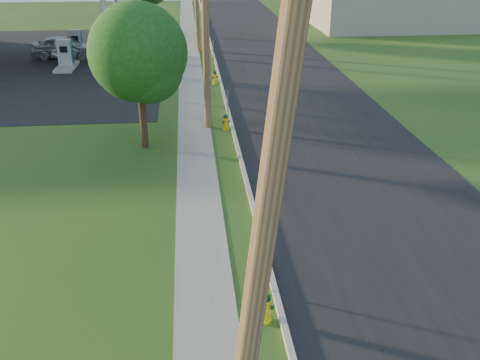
{
  "coord_description": "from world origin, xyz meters",
  "views": [
    {
      "loc": [
        -1.44,
        -6.61,
        8.16
      ],
      "look_at": [
        0.0,
        8.0,
        1.4
      ],
      "focal_mm": 40.0,
      "sensor_mm": 36.0,
      "label": 1
    }
  ],
  "objects_px": {
    "fuel_pump_ne": "(65,57)",
    "hydrant_near": "(265,307)",
    "hydrant_mid": "(226,122)",
    "car_silver": "(65,47)",
    "hydrant_far": "(215,78)",
    "utility_pole_mid": "(205,17)",
    "tree_verge": "(141,57)",
    "fuel_pump_se": "(76,46)",
    "utility_pole_near": "(263,235)"
  },
  "relations": [
    {
      "from": "tree_verge",
      "to": "utility_pole_mid",
      "type": "bearing_deg",
      "value": 41.34
    },
    {
      "from": "utility_pole_near",
      "to": "utility_pole_mid",
      "type": "relative_size",
      "value": 0.97
    },
    {
      "from": "tree_verge",
      "to": "hydrant_near",
      "type": "relative_size",
      "value": 7.47
    },
    {
      "from": "utility_pole_mid",
      "to": "car_silver",
      "type": "xyz_separation_m",
      "value": [
        -9.51,
        16.2,
        -4.15
      ]
    },
    {
      "from": "fuel_pump_ne",
      "to": "utility_pole_near",
      "type": "bearing_deg",
      "value": -73.98
    },
    {
      "from": "fuel_pump_ne",
      "to": "hydrant_far",
      "type": "height_order",
      "value": "fuel_pump_ne"
    },
    {
      "from": "car_silver",
      "to": "fuel_pump_ne",
      "type": "bearing_deg",
      "value": -160.17
    },
    {
      "from": "hydrant_mid",
      "to": "utility_pole_near",
      "type": "bearing_deg",
      "value": -92.58
    },
    {
      "from": "utility_pole_mid",
      "to": "hydrant_mid",
      "type": "distance_m",
      "value": 4.67
    },
    {
      "from": "utility_pole_near",
      "to": "fuel_pump_se",
      "type": "height_order",
      "value": "utility_pole_near"
    },
    {
      "from": "hydrant_mid",
      "to": "hydrant_far",
      "type": "height_order",
      "value": "hydrant_far"
    },
    {
      "from": "tree_verge",
      "to": "car_silver",
      "type": "xyz_separation_m",
      "value": [
        -6.85,
        18.53,
        -3.0
      ]
    },
    {
      "from": "fuel_pump_ne",
      "to": "tree_verge",
      "type": "distance_m",
      "value": 16.84
    },
    {
      "from": "utility_pole_near",
      "to": "tree_verge",
      "type": "bearing_deg",
      "value": 99.62
    },
    {
      "from": "utility_pole_near",
      "to": "hydrant_far",
      "type": "distance_m",
      "value": 26.21
    },
    {
      "from": "utility_pole_mid",
      "to": "fuel_pump_se",
      "type": "distance_m",
      "value": 19.65
    },
    {
      "from": "utility_pole_mid",
      "to": "car_silver",
      "type": "bearing_deg",
      "value": 120.42
    },
    {
      "from": "utility_pole_mid",
      "to": "fuel_pump_ne",
      "type": "relative_size",
      "value": 3.06
    },
    {
      "from": "car_silver",
      "to": "utility_pole_mid",
      "type": "bearing_deg",
      "value": -140.55
    },
    {
      "from": "hydrant_near",
      "to": "hydrant_far",
      "type": "bearing_deg",
      "value": 89.93
    },
    {
      "from": "fuel_pump_se",
      "to": "car_silver",
      "type": "xyz_separation_m",
      "value": [
        -0.61,
        -0.8,
        0.09
      ]
    },
    {
      "from": "utility_pole_mid",
      "to": "hydrant_mid",
      "type": "bearing_deg",
      "value": -28.12
    },
    {
      "from": "hydrant_mid",
      "to": "car_silver",
      "type": "xyz_separation_m",
      "value": [
        -10.3,
        16.62,
        0.43
      ]
    },
    {
      "from": "fuel_pump_ne",
      "to": "car_silver",
      "type": "relative_size",
      "value": 0.67
    },
    {
      "from": "hydrant_near",
      "to": "utility_pole_near",
      "type": "bearing_deg",
      "value": -99.65
    },
    {
      "from": "fuel_pump_ne",
      "to": "hydrant_near",
      "type": "xyz_separation_m",
      "value": [
        9.61,
        -26.83,
        -0.34
      ]
    },
    {
      "from": "hydrant_far",
      "to": "hydrant_near",
      "type": "bearing_deg",
      "value": -90.07
    },
    {
      "from": "utility_pole_mid",
      "to": "hydrant_mid",
      "type": "xyz_separation_m",
      "value": [
        0.79,
        -0.42,
        -4.58
      ]
    },
    {
      "from": "utility_pole_near",
      "to": "fuel_pump_ne",
      "type": "bearing_deg",
      "value": 106.02
    },
    {
      "from": "fuel_pump_se",
      "to": "tree_verge",
      "type": "distance_m",
      "value": 20.55
    },
    {
      "from": "fuel_pump_se",
      "to": "utility_pole_mid",
      "type": "bearing_deg",
      "value": -62.37
    },
    {
      "from": "utility_pole_near",
      "to": "utility_pole_mid",
      "type": "distance_m",
      "value": 18.0
    },
    {
      "from": "utility_pole_near",
      "to": "hydrant_near",
      "type": "height_order",
      "value": "utility_pole_near"
    },
    {
      "from": "utility_pole_mid",
      "to": "fuel_pump_se",
      "type": "height_order",
      "value": "utility_pole_mid"
    },
    {
      "from": "fuel_pump_ne",
      "to": "utility_pole_mid",
      "type": "bearing_deg",
      "value": -55.6
    },
    {
      "from": "utility_pole_near",
      "to": "hydrant_near",
      "type": "relative_size",
      "value": 11.97
    },
    {
      "from": "utility_pole_mid",
      "to": "tree_verge",
      "type": "bearing_deg",
      "value": -138.66
    },
    {
      "from": "utility_pole_near",
      "to": "car_silver",
      "type": "distance_m",
      "value": 35.72
    },
    {
      "from": "car_silver",
      "to": "tree_verge",
      "type": "bearing_deg",
      "value": -150.67
    },
    {
      "from": "fuel_pump_ne",
      "to": "hydrant_mid",
      "type": "xyz_separation_m",
      "value": [
        9.69,
        -13.42,
        -0.35
      ]
    },
    {
      "from": "fuel_pump_se",
      "to": "car_silver",
      "type": "relative_size",
      "value": 0.67
    },
    {
      "from": "hydrant_mid",
      "to": "car_silver",
      "type": "bearing_deg",
      "value": 121.79
    },
    {
      "from": "utility_pole_mid",
      "to": "fuel_pump_ne",
      "type": "bearing_deg",
      "value": 124.4
    },
    {
      "from": "hydrant_far",
      "to": "utility_pole_mid",
      "type": "bearing_deg",
      "value": -95.37
    },
    {
      "from": "utility_pole_near",
      "to": "tree_verge",
      "type": "xyz_separation_m",
      "value": [
        -2.66,
        15.66,
        -1.0
      ]
    },
    {
      "from": "hydrant_far",
      "to": "car_silver",
      "type": "distance_m",
      "value": 13.24
    },
    {
      "from": "utility_pole_mid",
      "to": "hydrant_near",
      "type": "distance_m",
      "value": 14.58
    },
    {
      "from": "tree_verge",
      "to": "hydrant_far",
      "type": "height_order",
      "value": "tree_verge"
    },
    {
      "from": "hydrant_mid",
      "to": "car_silver",
      "type": "distance_m",
      "value": 19.56
    },
    {
      "from": "fuel_pump_se",
      "to": "hydrant_far",
      "type": "relative_size",
      "value": 3.87
    }
  ]
}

